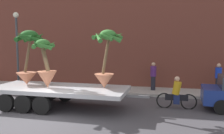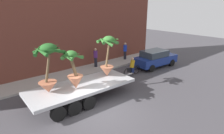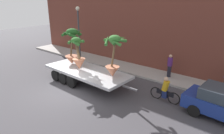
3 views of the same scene
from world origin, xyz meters
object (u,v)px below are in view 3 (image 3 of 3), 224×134
object	(u,v)px
flatbed_trailer	(84,72)
potted_palm_middle	(78,55)
pedestrian_near_gate	(170,65)
potted_palm_front	(72,45)
potted_palm_rear	(114,56)
street_lamp	(79,26)
cyclist	(165,91)

from	to	relation	value
flatbed_trailer	potted_palm_middle	distance (m)	1.25
flatbed_trailer	potted_palm_middle	bearing A→B (deg)	-147.37
potted_palm_middle	pedestrian_near_gate	bearing A→B (deg)	44.46
potted_palm_front	flatbed_trailer	bearing A→B (deg)	-11.69
potted_palm_rear	flatbed_trailer	bearing A→B (deg)	-174.35
potted_palm_rear	street_lamp	bearing A→B (deg)	154.31
potted_palm_rear	cyclist	bearing A→B (deg)	14.05
cyclist	street_lamp	bearing A→B (deg)	166.15
flatbed_trailer	street_lamp	world-z (taller)	street_lamp
flatbed_trailer	pedestrian_near_gate	world-z (taller)	pedestrian_near_gate
potted_palm_rear	street_lamp	world-z (taller)	street_lamp
pedestrian_near_gate	potted_palm_rear	bearing A→B (deg)	-114.92
flatbed_trailer	street_lamp	xyz separation A→B (m)	(-4.27, 3.47, 2.45)
flatbed_trailer	potted_palm_rear	xyz separation A→B (m)	(2.44, 0.24, 1.55)
potted_palm_middle	street_lamp	distance (m)	5.54
flatbed_trailer	street_lamp	size ratio (longest dim) A/B	1.53
potted_palm_front	pedestrian_near_gate	distance (m)	7.31
potted_palm_middle	cyclist	xyz separation A→B (m)	(5.93, 1.24, -1.30)
cyclist	potted_palm_middle	bearing A→B (deg)	-168.21
potted_palm_middle	street_lamp	size ratio (longest dim) A/B	0.46
potted_palm_middle	potted_palm_front	xyz separation A→B (m)	(-1.20, 0.52, 0.43)
potted_palm_front	pedestrian_near_gate	bearing A→B (deg)	34.74
street_lamp	potted_palm_rear	bearing A→B (deg)	-25.69
flatbed_trailer	pedestrian_near_gate	bearing A→B (deg)	45.17
flatbed_trailer	cyclist	distance (m)	5.71
pedestrian_near_gate	potted_palm_front	bearing A→B (deg)	-145.26
potted_palm_rear	potted_palm_front	xyz separation A→B (m)	(-3.97, 0.07, 0.07)
potted_palm_front	potted_palm_rear	bearing A→B (deg)	-1.05
cyclist	pedestrian_near_gate	size ratio (longest dim) A/B	1.08
flatbed_trailer	potted_palm_rear	distance (m)	2.91
potted_palm_rear	potted_palm_middle	bearing A→B (deg)	-170.85
potted_palm_middle	potted_palm_front	world-z (taller)	potted_palm_front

